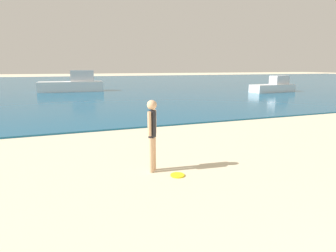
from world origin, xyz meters
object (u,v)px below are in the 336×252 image
(person_standing, at_px, (152,132))
(boat_near, at_px, (274,86))
(boat_far, at_px, (74,84))
(frisbee, at_px, (177,175))

(person_standing, relative_size, boat_near, 0.36)
(boat_near, bearing_deg, boat_far, -26.70)
(boat_near, relative_size, boat_far, 0.76)
(person_standing, height_order, frisbee, person_standing)
(person_standing, bearing_deg, frisbee, 83.01)
(person_standing, xyz_separation_m, frisbee, (0.41, -0.42, -0.86))
(person_standing, height_order, boat_far, boat_far)
(boat_far, bearing_deg, person_standing, 95.35)
(frisbee, xyz_separation_m, boat_near, (15.00, 14.45, 0.53))
(frisbee, bearing_deg, boat_far, 94.05)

